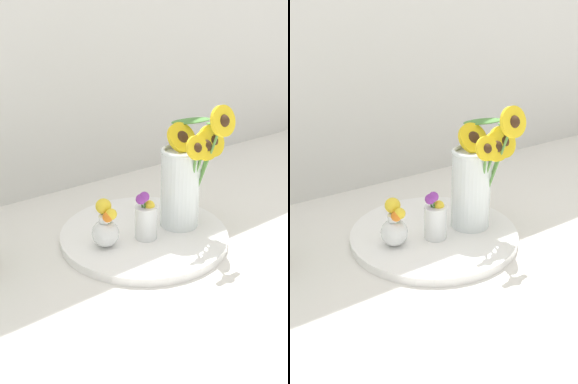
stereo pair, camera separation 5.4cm
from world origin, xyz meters
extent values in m
plane|color=silver|center=(0.00, 0.00, 0.00)|extent=(6.00, 6.00, 0.00)
cylinder|color=white|center=(0.03, 0.12, 0.01)|extent=(0.48, 0.48, 0.02)
cylinder|color=silver|center=(0.14, 0.09, 0.14)|extent=(0.11, 0.11, 0.22)
torus|color=silver|center=(0.14, 0.09, 0.25)|extent=(0.12, 0.12, 0.01)
cylinder|color=#568E42|center=(0.14, 0.04, 0.18)|extent=(0.05, 0.05, 0.19)
cylinder|color=yellow|center=(0.16, 0.02, 0.28)|extent=(0.09, 0.04, 0.09)
sphere|color=#382314|center=(0.16, 0.02, 0.28)|extent=(0.03, 0.03, 0.03)
cylinder|color=#568E42|center=(0.18, 0.05, 0.17)|extent=(0.04, 0.05, 0.23)
cylinder|color=yellow|center=(0.20, 0.03, 0.28)|extent=(0.10, 0.05, 0.10)
sphere|color=#382314|center=(0.20, 0.03, 0.28)|extent=(0.04, 0.04, 0.04)
cylinder|color=#568E42|center=(0.14, 0.04, 0.18)|extent=(0.04, 0.06, 0.20)
cylinder|color=yellow|center=(0.13, 0.01, 0.28)|extent=(0.07, 0.03, 0.07)
sphere|color=#382314|center=(0.13, 0.01, 0.28)|extent=(0.03, 0.03, 0.03)
cylinder|color=#568E42|center=(0.17, 0.03, 0.21)|extent=(0.03, 0.10, 0.28)
cylinder|color=yellow|center=(0.18, -0.02, 0.35)|extent=(0.09, 0.04, 0.09)
sphere|color=#382314|center=(0.18, -0.02, 0.35)|extent=(0.03, 0.03, 0.03)
cylinder|color=#568E42|center=(0.15, 0.11, 0.18)|extent=(0.01, 0.01, 0.20)
cylinder|color=yellow|center=(0.16, 0.11, 0.28)|extent=(0.09, 0.06, 0.08)
sphere|color=#382314|center=(0.16, 0.11, 0.28)|extent=(0.04, 0.04, 0.04)
ellipsoid|color=#477F38|center=(0.22, 0.04, 0.33)|extent=(0.09, 0.11, 0.03)
ellipsoid|color=#477F38|center=(0.20, 0.13, 0.32)|extent=(0.11, 0.13, 0.04)
cylinder|color=white|center=(0.01, 0.08, 0.07)|extent=(0.06, 0.06, 0.10)
cylinder|color=#427533|center=(0.00, 0.08, 0.10)|extent=(0.01, 0.01, 0.10)
sphere|color=purple|center=(0.00, 0.08, 0.15)|extent=(0.03, 0.03, 0.03)
cylinder|color=#427533|center=(0.02, 0.08, 0.08)|extent=(0.01, 0.01, 0.08)
sphere|color=yellow|center=(0.02, 0.08, 0.12)|extent=(0.03, 0.03, 0.03)
cylinder|color=#427533|center=(0.01, 0.09, 0.09)|extent=(0.03, 0.02, 0.11)
sphere|color=purple|center=(-0.01, 0.08, 0.15)|extent=(0.03, 0.03, 0.03)
sphere|color=white|center=(-0.10, 0.11, 0.06)|extent=(0.07, 0.07, 0.07)
cylinder|color=white|center=(-0.10, 0.11, 0.11)|extent=(0.03, 0.03, 0.02)
cylinder|color=#4C8438|center=(-0.09, 0.11, 0.09)|extent=(0.01, 0.02, 0.07)
sphere|color=yellow|center=(-0.09, 0.10, 0.12)|extent=(0.03, 0.03, 0.03)
cylinder|color=#4C8438|center=(-0.10, 0.13, 0.10)|extent=(0.02, 0.01, 0.08)
sphere|color=yellow|center=(-0.10, 0.13, 0.13)|extent=(0.04, 0.04, 0.04)
cylinder|color=#4C8438|center=(-0.10, 0.10, 0.08)|extent=(0.01, 0.01, 0.07)
sphere|color=orange|center=(-0.10, 0.10, 0.12)|extent=(0.03, 0.03, 0.03)
camera|label=1|loc=(-0.66, -0.80, 0.65)|focal=42.00mm
camera|label=2|loc=(-0.62, -0.83, 0.65)|focal=42.00mm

